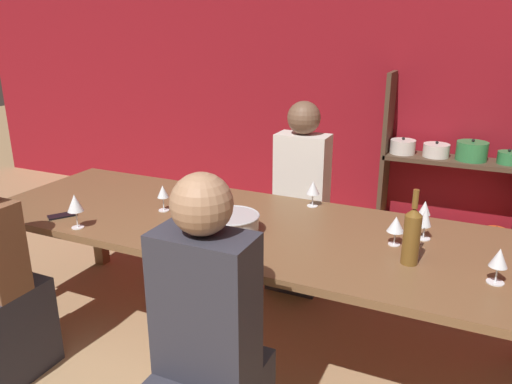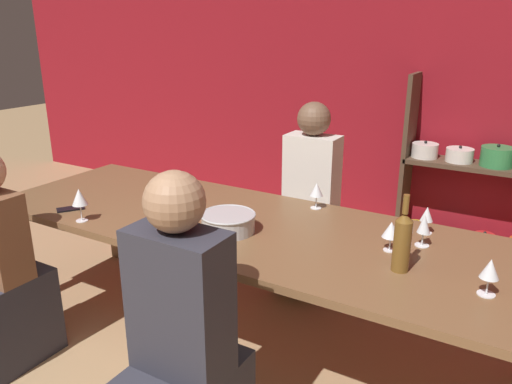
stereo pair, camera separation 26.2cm
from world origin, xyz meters
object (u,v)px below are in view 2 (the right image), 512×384
object	(u,v)px
wine_glass_empty_b	(79,198)
dining_table	(247,235)
person_near_b	(183,365)
wine_glass_white_b	(317,190)
shelf_unit	(473,189)
wine_glass_red_a	(424,225)
wine_glass_empty_a	(391,230)
wine_glass_white_a	(490,270)
mixing_bowl	(228,222)
person_far_a	(310,219)
cell_phone	(71,209)
person_near_a	(2,284)
wine_bottle_green	(402,241)
wine_glass_empty_c	(167,190)
wine_glass_empty_d	(427,215)

from	to	relation	value
wine_glass_empty_b	dining_table	bearing A→B (deg)	28.07
person_near_b	wine_glass_white_b	bearing A→B (deg)	90.34
shelf_unit	wine_glass_empty_b	distance (m)	2.92
wine_glass_red_a	person_near_b	xyz separation A→B (m)	(-0.65, -1.04, -0.36)
wine_glass_empty_a	wine_glass_white_b	world-z (taller)	wine_glass_white_b
wine_glass_empty_a	wine_glass_white_a	xyz separation A→B (m)	(0.45, -0.21, 0.00)
wine_glass_white_a	person_near_b	size ratio (longest dim) A/B	0.12
mixing_bowl	wine_glass_white_b	world-z (taller)	wine_glass_white_b
person_far_a	cell_phone	bearing A→B (deg)	48.10
mixing_bowl	wine_glass_empty_b	size ratio (longest dim) A/B	1.56
shelf_unit	wine_glass_empty_a	xyz separation A→B (m)	(-0.13, -1.88, 0.30)
person_near_a	person_far_a	distance (m)	1.90
dining_table	wine_bottle_green	xyz separation A→B (m)	(0.86, -0.12, 0.20)
wine_glass_empty_c	wine_glass_empty_d	distance (m)	1.44
wine_glass_empty_a	wine_glass_white_b	xyz separation A→B (m)	(-0.54, 0.35, 0.00)
person_near_a	wine_bottle_green	bearing A→B (deg)	19.65
dining_table	person_near_b	distance (m)	0.91
person_near_a	dining_table	bearing A→B (deg)	37.80
mixing_bowl	wine_glass_empty_d	bearing A→B (deg)	29.16
wine_glass_white_a	wine_glass_white_b	xyz separation A→B (m)	(-0.98, 0.56, 0.00)
person_far_a	wine_glass_empty_a	bearing A→B (deg)	134.96
wine_glass_empty_b	person_near_b	xyz separation A→B (m)	(1.03, -0.43, -0.39)
wine_glass_empty_b	person_far_a	xyz separation A→B (m)	(0.82, 1.22, -0.37)
wine_glass_white_a	person_near_a	bearing A→B (deg)	-164.08
shelf_unit	wine_glass_white_a	world-z (taller)	shelf_unit
dining_table	wine_glass_empty_d	size ratio (longest dim) A/B	21.51
wine_glass_empty_c	person_near_b	bearing A→B (deg)	-47.67
cell_phone	person_far_a	bearing A→B (deg)	48.10
mixing_bowl	wine_glass_red_a	bearing A→B (deg)	19.80
shelf_unit	mixing_bowl	xyz separation A→B (m)	(-0.92, -2.07, 0.25)
wine_glass_empty_b	wine_glass_white_a	bearing A→B (deg)	7.59
shelf_unit	wine_glass_white_b	bearing A→B (deg)	-113.70
wine_glass_empty_c	person_far_a	distance (m)	1.04
wine_glass_empty_a	wine_bottle_green	bearing A→B (deg)	-61.37
wine_glass_white_a	wine_glass_empty_c	world-z (taller)	wine_glass_white_a
wine_glass_empty_d	person_near_b	world-z (taller)	person_near_b
wine_glass_empty_a	wine_glass_empty_d	bearing A→B (deg)	72.15
dining_table	wine_glass_empty_a	size ratio (longest dim) A/B	21.06
dining_table	person_near_b	world-z (taller)	person_near_b
shelf_unit	person_near_a	xyz separation A→B (m)	(-1.92, -2.72, -0.08)
shelf_unit	wine_glass_empty_a	distance (m)	1.91
wine_glass_white_a	wine_glass_white_b	world-z (taller)	same
wine_glass_red_a	wine_glass_empty_b	size ratio (longest dim) A/B	0.88
shelf_unit	wine_glass_white_a	distance (m)	2.13
wine_glass_empty_a	wine_glass_empty_d	size ratio (longest dim) A/B	1.02
mixing_bowl	wine_glass_empty_d	world-z (taller)	wine_glass_empty_d
wine_glass_empty_a	cell_phone	distance (m)	1.80
wine_glass_empty_a	wine_glass_white_b	distance (m)	0.64
wine_glass_empty_d	person_far_a	xyz separation A→B (m)	(-0.84, 0.44, -0.34)
wine_glass_white_a	cell_phone	world-z (taller)	wine_glass_white_a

